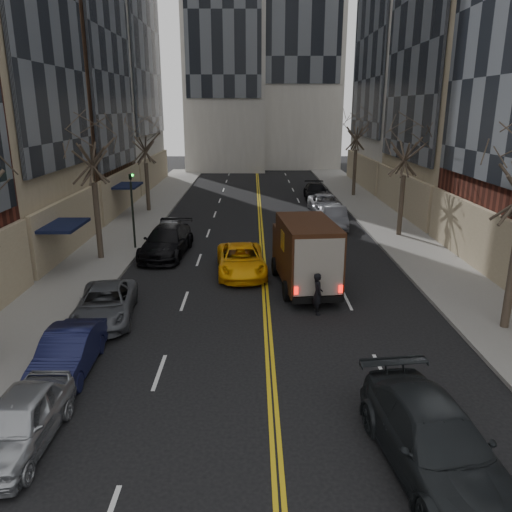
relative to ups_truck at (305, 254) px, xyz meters
The scene contains 20 objects.
sidewalk_left 15.72m from the ups_truck, 133.70° to the left, with size 4.00×66.00×0.15m, color slate.
sidewalk_right 13.49m from the ups_truck, 57.54° to the left, with size 4.00×66.00×0.15m, color slate.
streetwall_right 25.82m from the ups_truck, 48.56° to the left, with size 12.26×49.00×34.00m.
tree_lf_mid 12.49m from the ups_truck, 157.90° to the left, with size 3.20×3.20×8.91m.
tree_lf_far 20.77m from the ups_truck, 121.50° to the left, with size 3.20×3.20×8.12m.
tree_rt_mid 12.50m from the ups_truck, 53.09° to the left, with size 3.20×3.20×8.32m.
tree_rt_far 25.81m from the ups_truck, 73.95° to the left, with size 3.20×3.20×9.11m.
traffic_signal 11.22m from the ups_truck, 145.58° to the left, with size 0.29×0.26×4.70m.
ups_truck is the anchor object (origin of this frame).
observer_sedan 12.30m from the ups_truck, 81.95° to the right, with size 2.81×5.57×1.55m.
taxi 3.68m from the ups_truck, 145.92° to the left, with size 2.30×5.00×1.39m, color #FFB00A.
pedestrian 3.19m from the ups_truck, 85.96° to the right, with size 0.62×0.41×1.71m, color black.
parked_lf_a 13.83m from the ups_truck, 125.59° to the right, with size 1.61×4.00×1.36m, color #B4B8BD.
parked_lf_b 11.19m from the ups_truck, 136.65° to the right, with size 1.42×4.06×1.34m, color black.
parked_lf_c 8.92m from the ups_truck, 156.19° to the right, with size 2.12×4.61×1.28m, color #505258.
parked_lf_d 8.91m from the ups_truck, 143.94° to the left, with size 2.26×5.55×1.61m, color black.
parked_lf_e 11.38m from the ups_truck, 131.71° to the left, with size 1.65×4.10×1.40m, color #94959B.
parked_rt_a 12.26m from the ups_truck, 74.38° to the left, with size 1.50×4.32×1.42m, color #4C4D53.
parked_rt_b 17.24m from the ups_truck, 78.98° to the left, with size 2.34×5.07×1.41m, color #ADAFB5.
parked_rt_c 22.90m from the ups_truck, 81.73° to the left, with size 2.03×4.99×1.45m, color black.
Camera 1 is at (-0.56, -5.96, 7.98)m, focal length 35.00 mm.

